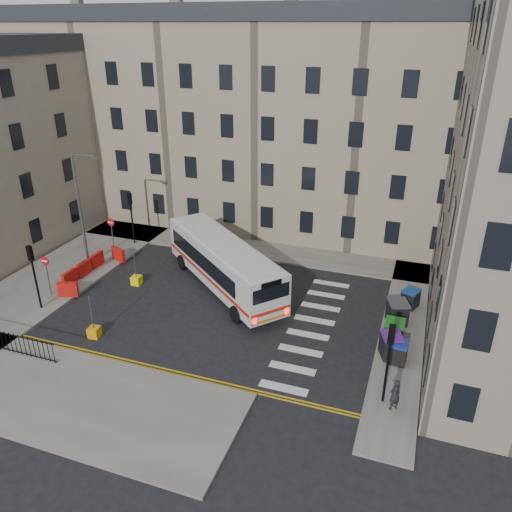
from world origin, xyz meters
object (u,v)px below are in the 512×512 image
Objects in this scene: streetlamp at (80,209)px; wheelie_bin_e at (410,298)px; bollard_yellow at (137,280)px; wheelie_bin_c at (394,332)px; bus at (223,262)px; bollard_chevron at (94,332)px; wheelie_bin_b at (391,345)px; wheelie_bin_d at (397,312)px; pedestrian at (395,395)px; wheelie_bin_a at (398,352)px.

streetlamp is 6.32× the size of wheelie_bin_e.
wheelie_bin_e is at bearing 9.17° from bollard_yellow.
wheelie_bin_c is at bearing -75.39° from wheelie_bin_e.
streetlamp reaches higher than bus.
bollard_chevron is (1.11, -6.16, 0.00)m from bollard_yellow.
bus is 17.74× the size of bollard_chevron.
wheelie_bin_b is 2.43× the size of bollard_chevron.
pedestrian is at bearing -106.03° from wheelie_bin_d.
bus is at bearing -78.40° from pedestrian.
pedestrian is at bearing -102.65° from wheelie_bin_b.
wheelie_bin_d is at bearing 91.81° from wheelie_bin_c.
pedestrian reaches higher than wheelie_bin_a.
wheelie_bin_d is (21.55, -0.49, -3.49)m from streetlamp.
bollard_yellow is at bearing 100.21° from bollard_chevron.
streetlamp is 5.14× the size of pedestrian.
wheelie_bin_e is 2.15× the size of bollard_chevron.
wheelie_bin_b reaches higher than bollard_chevron.
wheelie_bin_d reaches higher than wheelie_bin_c.
pedestrian reaches higher than wheelie_bin_c.
bollard_yellow is 6.25m from bollard_chevron.
bus is at bearing 59.23° from bollard_chevron.
wheelie_bin_d is 16.85m from bollard_yellow.
wheelie_bin_d is (11.14, -0.83, -1.00)m from bus.
bollard_yellow is (-17.22, 3.03, -0.43)m from wheelie_bin_a.
bollard_chevron is (-16.32, -8.97, -0.42)m from wheelie_bin_e.
pedestrian reaches higher than bollard_chevron.
wheelie_bin_e is 17.66m from bollard_yellow.
wheelie_bin_e is at bearing -43.43° from bus.
wheelie_bin_e is at bearing 91.48° from wheelie_bin_a.
bus is 11.58m from wheelie_bin_c.
wheelie_bin_a is at bearing -75.83° from wheelie_bin_c.
bus is at bearing 1.87° from streetlamp.
wheelie_bin_e is 2.15× the size of bollard_yellow.
bus reaches higher than wheelie_bin_b.
bollard_chevron is (-15.71, -3.48, -0.51)m from wheelie_bin_b.
wheelie_bin_b reaches higher than bollard_yellow.
pedestrian is at bearing -84.73° from bus.
wheelie_bin_e is (0.21, 5.84, -0.01)m from wheelie_bin_a.
bollard_chevron is (-15.72, -6.87, -0.54)m from wheelie_bin_d.
wheelie_bin_a is 0.78× the size of wheelie_bin_b.
wheelie_bin_b is (11.12, -4.22, -1.04)m from bus.
wheelie_bin_b reaches higher than wheelie_bin_a.
wheelie_bin_b is 0.95× the size of wheelie_bin_d.
bus is 8.22× the size of wheelie_bin_c.
wheelie_bin_e is at bearing 63.10° from wheelie_bin_b.
wheelie_bin_a is 5.85m from wheelie_bin_e.
streetlamp is 22.17m from wheelie_bin_b.
wheelie_bin_e is (0.62, 5.49, -0.09)m from wheelie_bin_b.
pedestrian is at bearing -84.23° from wheelie_bin_a.
bollard_yellow is (-5.69, -1.54, -1.55)m from bus.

